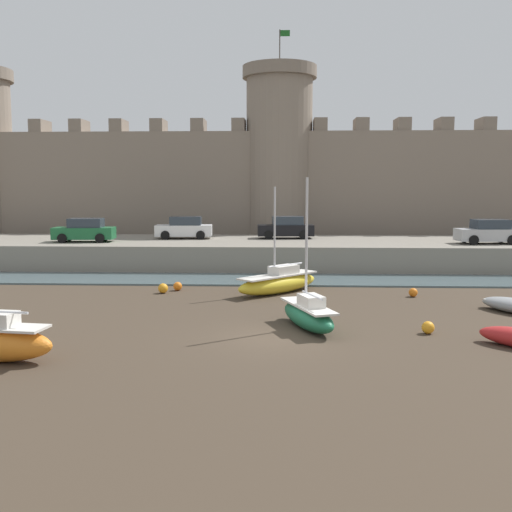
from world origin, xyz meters
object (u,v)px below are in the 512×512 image
mooring_buoy_off_centre (163,288)px  car_quay_west (489,232)px  mooring_buoy_near_channel (178,286)px  sailboat_near_channel_right (279,282)px  car_quay_east (85,231)px  car_quay_centre_west (286,228)px  mooring_buoy_mid_mud (428,328)px  mooring_buoy_near_shore (413,292)px  car_quay_centre_east (184,228)px  sailboat_foreground_right (308,314)px

mooring_buoy_off_centre → car_quay_west: size_ratio=0.12×
mooring_buoy_near_channel → car_quay_west: car_quay_west is taller
sailboat_near_channel_right → car_quay_east: 16.78m
car_quay_centre_west → sailboat_near_channel_right: bearing=-92.0°
mooring_buoy_mid_mud → mooring_buoy_near_shore: size_ratio=1.07×
car_quay_west → mooring_buoy_off_centre: bearing=-153.6°
sailboat_near_channel_right → car_quay_centre_east: sailboat_near_channel_right is taller
sailboat_foreground_right → sailboat_near_channel_right: 7.96m
car_quay_centre_east → sailboat_near_channel_right: bearing=-61.1°
car_quay_west → car_quay_east: 27.43m
mooring_buoy_near_channel → mooring_buoy_near_shore: 12.27m
mooring_buoy_near_channel → mooring_buoy_off_centre: bearing=-126.9°
mooring_buoy_near_channel → car_quay_west: bearing=25.2°
mooring_buoy_near_channel → car_quay_centre_west: size_ratio=0.11×
sailboat_foreground_right → mooring_buoy_near_shore: sailboat_foreground_right is taller
mooring_buoy_mid_mud → car_quay_west: bearing=65.5°
sailboat_near_channel_right → car_quay_centre_east: size_ratio=1.31×
mooring_buoy_mid_mud → car_quay_centre_east: (-12.71, 21.18, 2.28)m
mooring_buoy_near_channel → mooring_buoy_near_shore: (12.20, -1.31, -0.01)m
mooring_buoy_mid_mud → mooring_buoy_near_shore: 7.77m
sailboat_foreground_right → car_quay_east: bearing=129.7°
car_quay_centre_east → car_quay_east: same height
mooring_buoy_mid_mud → car_quay_centre_east: bearing=121.0°
mooring_buoy_near_channel → car_quay_west: (19.35, 9.10, 2.29)m
mooring_buoy_near_shore → sailboat_foreground_right: bearing=-128.4°
sailboat_near_channel_right → car_quay_centre_west: bearing=88.0°
car_quay_centre_east → car_quay_centre_west: size_ratio=1.00×
sailboat_near_channel_right → car_quay_centre_west: (0.45, 13.27, 1.94)m
mooring_buoy_off_centre → car_quay_centre_east: size_ratio=0.12×
car_quay_centre_west → car_quay_east: same height
sailboat_foreground_right → mooring_buoy_near_shore: size_ratio=13.19×
car_quay_centre_east → car_quay_west: size_ratio=1.00×
sailboat_foreground_right → car_quay_west: size_ratio=1.40×
car_quay_east → mooring_buoy_near_shore: bearing=-27.6°
mooring_buoy_off_centre → sailboat_foreground_right: bearing=-46.2°
mooring_buoy_off_centre → car_quay_east: size_ratio=0.12×
sailboat_near_channel_right → car_quay_centre_west: size_ratio=1.31×
mooring_buoy_mid_mud → car_quay_centre_west: (-5.25, 21.76, 2.28)m
mooring_buoy_near_shore → car_quay_west: (7.15, 10.41, 2.30)m
mooring_buoy_near_shore → car_quay_east: bearing=152.4°
sailboat_foreground_right → sailboat_near_channel_right: sailboat_foreground_right is taller
sailboat_foreground_right → mooring_buoy_near_channel: (-6.61, 8.38, -0.34)m
sailboat_near_channel_right → sailboat_foreground_right: bearing=-81.3°
mooring_buoy_mid_mud → car_quay_east: car_quay_east is taller
mooring_buoy_mid_mud → car_quay_centre_east: size_ratio=0.11×
sailboat_foreground_right → car_quay_centre_east: size_ratio=1.40×
car_quay_east → car_quay_west: bearing=-0.4°
mooring_buoy_near_channel → car_quay_centre_east: 12.49m
mooring_buoy_off_centre → car_quay_centre_west: size_ratio=0.12×
sailboat_foreground_right → mooring_buoy_near_channel: bearing=128.3°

